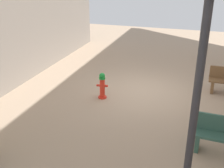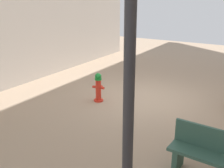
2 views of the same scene
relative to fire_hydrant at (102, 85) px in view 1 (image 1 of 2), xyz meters
name	(u,v)px [view 1 (image 1 of 2)]	position (x,y,z in m)	size (l,w,h in m)	color
ground_plane	(143,91)	(-1.23, -0.96, -0.46)	(23.40, 23.40, 0.00)	tan
fire_hydrant	(102,85)	(0.00, 0.00, 0.00)	(0.40, 0.37, 0.92)	red
street_lamp	(199,78)	(-3.08, 3.83, 2.10)	(0.36, 0.36, 4.15)	#2D2D33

